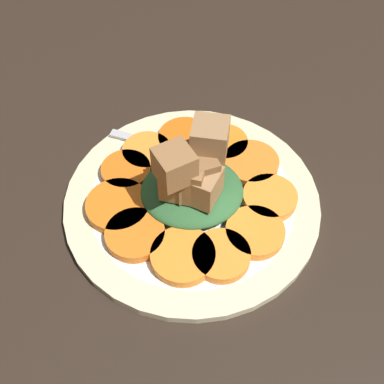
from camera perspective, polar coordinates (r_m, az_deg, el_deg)
table_slab at (r=55.63cm, az=-0.00°, el=-1.95°), size 120.00×120.00×2.00cm
plate at (r=54.41cm, az=-0.00°, el=-1.02°), size 28.69×28.69×1.05cm
carrot_slice_0 at (r=50.79cm, az=-6.75°, el=-5.05°), size 6.29×6.29×1.14cm
carrot_slice_1 at (r=49.13cm, az=-1.08°, el=-7.57°), size 6.65×6.65×1.14cm
carrot_slice_2 at (r=49.22cm, az=3.49°, el=-7.53°), size 5.99×5.99×1.14cm
carrot_slice_3 at (r=51.03cm, az=7.48°, el=-4.76°), size 6.25×6.25×1.14cm
carrot_slice_4 at (r=53.90cm, az=9.20°, el=-0.67°), size 6.06×6.06×1.14cm
carrot_slice_5 at (r=56.83cm, az=6.99°, el=3.42°), size 6.52×6.52×1.14cm
carrot_slice_6 at (r=58.64cm, az=3.78°, el=5.74°), size 5.79×5.79×1.14cm
carrot_slice_7 at (r=59.08cm, az=-0.84°, el=6.32°), size 6.56×6.56×1.14cm
carrot_slice_8 at (r=57.84cm, az=-5.36°, el=4.75°), size 5.84×5.84×1.14cm
carrot_slice_9 at (r=56.16cm, az=-7.82°, el=2.50°), size 5.73×5.73×1.14cm
carrot_slice_10 at (r=53.16cm, az=-8.76°, el=-1.64°), size 7.02×7.02×1.14cm
center_pile at (r=51.02cm, az=-0.00°, el=1.52°), size 11.36×10.23×9.72cm
fork at (r=58.09cm, az=-0.85°, el=4.76°), size 17.92×8.29×0.40cm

